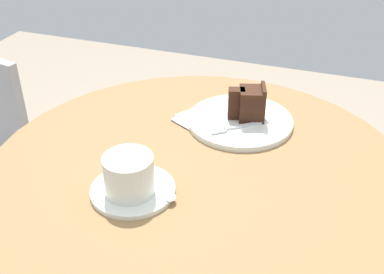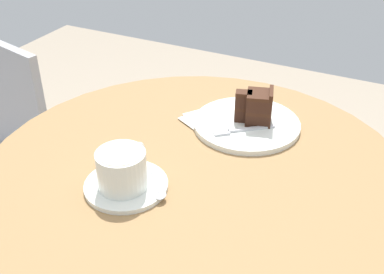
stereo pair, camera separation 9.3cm
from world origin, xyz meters
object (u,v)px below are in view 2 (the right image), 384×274
Objects in this scene: coffee_cup at (122,168)px; fork at (237,130)px; cake_plate at (246,124)px; teaspoon at (157,186)px; napkin at (220,121)px; saucer at (126,185)px; cake_slice at (257,107)px.

coffee_cup is 0.28m from fork.
teaspoon is at bearing 167.18° from cake_plate.
teaspoon reaches higher than napkin.
napkin is at bearing -11.28° from saucer.
saucer is 0.65× the size of cake_plate.
coffee_cup reaches higher than napkin.
fork reaches higher than saucer.
saucer is 0.04m from coffee_cup.
fork is (0.25, -0.11, 0.01)m from saucer.
fork is (-0.05, 0.00, 0.01)m from cake_plate.
saucer is at bearing -12.23° from coffee_cup.
cake_slice is (0.29, -0.08, 0.04)m from teaspoon.
cake_plate is at bearing -133.47° from fork.
cake_plate is 0.05m from cake_slice.
coffee_cup reaches higher than fork.
napkin is (0.04, 0.06, -0.01)m from fork.
cake_slice is (0.01, -0.02, 0.04)m from cake_plate.
saucer is at bearing 158.22° from cake_plate.
napkin is at bearing -11.30° from coffee_cup.
napkin is (-0.02, 0.08, -0.05)m from cake_slice.
coffee_cup is 0.07m from teaspoon.
cake_slice reaches higher than fork.
coffee_cup is 0.30m from napkin.
cake_slice is at bearing 122.46° from teaspoon.
coffee_cup is 0.52× the size of cake_plate.
teaspoon is 0.30m from cake_slice.
saucer is at bearing 168.72° from napkin.
cake_plate is 2.68× the size of cake_slice.
cake_plate is 2.01× the size of fork.
saucer is 0.32m from cake_plate.
cake_slice reaches higher than napkin.
napkin is at bearing -73.95° from fork.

